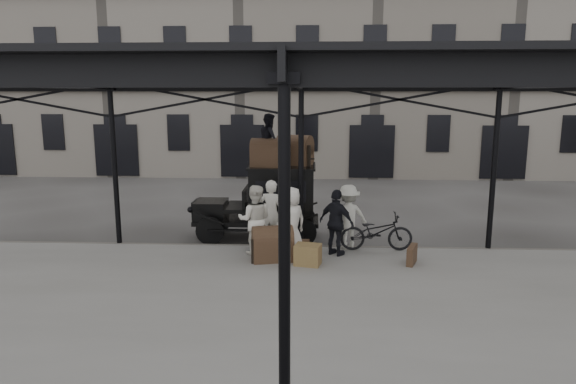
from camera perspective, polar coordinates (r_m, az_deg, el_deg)
name	(u,v)px	position (r m, az deg, el deg)	size (l,w,h in m)	color
ground	(298,276)	(12.13, 1.16, -9.36)	(120.00, 120.00, 0.00)	#383533
platform	(295,309)	(10.25, 0.83, -12.82)	(28.00, 8.00, 0.15)	slate
canopy	(297,71)	(9.68, 0.96, 13.26)	(22.50, 9.00, 4.74)	black
building_frontage	(308,42)	(29.52, 2.27, 16.29)	(64.00, 8.00, 14.00)	slate
taxi	(271,199)	(14.89, -1.86, -0.73)	(3.65, 1.55, 2.18)	black
porter_left	(271,214)	(13.59, -1.86, -2.45)	(0.67, 0.44, 1.83)	silver
porter_midleft	(255,220)	(13.09, -3.71, -3.09)	(0.87, 0.68, 1.79)	silver
porter_centre	(291,222)	(12.85, 0.30, -3.34)	(0.87, 0.57, 1.78)	silver
porter_official	(336,223)	(13.01, 5.41, -3.41)	(0.99, 0.41, 1.69)	black
porter_right	(348,217)	(13.60, 6.68, -2.77)	(1.11, 0.64, 1.71)	beige
bicycle	(376,232)	(13.64, 9.79, -4.39)	(0.66, 1.88, 0.99)	black
porter_roof	(270,140)	(14.55, -2.06, 5.82)	(0.72, 0.56, 1.48)	black
steamer_trunk_roof_near	(267,155)	(14.45, -2.29, 4.16)	(0.90, 0.55, 0.66)	#4F3724
steamer_trunk_roof_far	(295,152)	(14.84, 0.75, 4.45)	(0.97, 0.59, 0.71)	#4F3724
steamer_trunk_platform	(273,246)	(12.69, -1.73, -6.01)	(0.99, 0.60, 0.72)	#4F3724
wicker_hamper	(308,255)	(12.39, 2.22, -6.97)	(0.60, 0.45, 0.50)	olive
suitcase_upright	(412,255)	(12.81, 13.61, -6.80)	(0.15, 0.60, 0.45)	#4F3724
suitcase_flat	(298,247)	(13.13, 1.07, -6.17)	(0.60, 0.15, 0.40)	#4F3724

